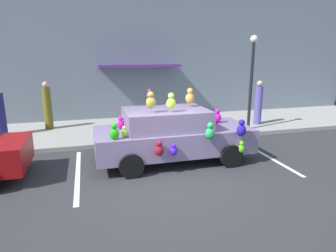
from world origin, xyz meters
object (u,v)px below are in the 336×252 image
at_px(plush_covered_car, 172,134).
at_px(street_lamp_post, 252,73).
at_px(pedestrian_near_shopfront, 48,107).
at_px(teddy_bear_on_sidewalk, 150,128).
at_px(pedestrian_walking_past, 258,104).

height_order(plush_covered_car, street_lamp_post, street_lamp_post).
distance_m(street_lamp_post, pedestrian_near_shopfront, 8.04).
height_order(teddy_bear_on_sidewalk, pedestrian_walking_past, pedestrian_walking_past).
distance_m(teddy_bear_on_sidewalk, street_lamp_post, 4.40).
xyz_separation_m(teddy_bear_on_sidewalk, pedestrian_near_shopfront, (-3.69, 2.01, 0.61)).
height_order(teddy_bear_on_sidewalk, pedestrian_near_shopfront, pedestrian_near_shopfront).
relative_size(teddy_bear_on_sidewalk, pedestrian_walking_past, 0.33).
bearing_deg(plush_covered_car, pedestrian_walking_past, 31.82).
bearing_deg(teddy_bear_on_sidewalk, plush_covered_car, -86.93).
bearing_deg(plush_covered_car, pedestrian_near_shopfront, 131.06).
bearing_deg(pedestrian_near_shopfront, pedestrian_walking_past, -10.05).
distance_m(teddy_bear_on_sidewalk, pedestrian_walking_past, 4.83).
relative_size(plush_covered_car, teddy_bear_on_sidewalk, 7.44).
xyz_separation_m(plush_covered_car, street_lamp_post, (3.82, 2.21, 1.56)).
bearing_deg(street_lamp_post, pedestrian_walking_past, 39.20).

